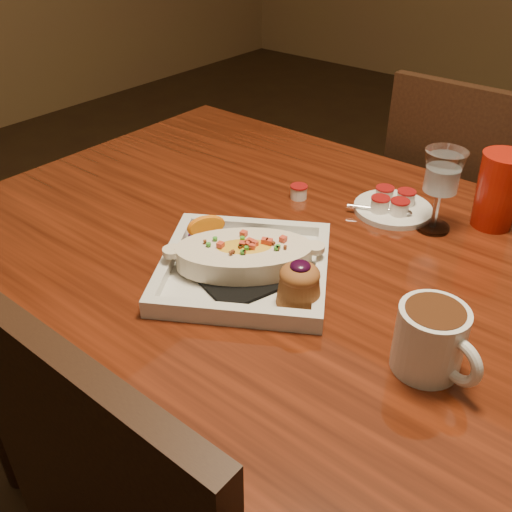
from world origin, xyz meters
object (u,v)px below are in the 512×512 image
Objects in this scene: chair_far at (467,239)px; plate at (249,263)px; table at (342,315)px; coffee_mug at (432,338)px; goblet at (442,176)px; red_tumbler at (499,191)px; saucer at (392,206)px.

chair_far is 2.55× the size of plate.
coffee_mug reaches higher than table.
red_tumbler is at bearing 46.65° from goblet.
coffee_mug is at bearing -66.39° from goblet.
chair_far is 0.80m from plate.
goblet reaches higher than plate.
coffee_mug is at bearing -33.08° from plate.
saucer is (0.07, 0.34, -0.02)m from plate.
coffee_mug is 0.83× the size of saucer.
saucer is at bearing 173.84° from goblet.
table is at bearing -113.58° from red_tumbler.
coffee_mug reaches higher than saucer.
coffee_mug is (0.20, -0.13, 0.15)m from table.
goblet reaches higher than table.
chair_far reaches higher than table.
coffee_mug is 0.81× the size of goblet.
chair_far is at bearing 111.13° from red_tumbler.
chair_far is at bearing 90.00° from table.
table is 9.98× the size of saucer.
chair_far is 0.84m from coffee_mug.
table is 12.01× the size of coffee_mug.
table is 0.28m from coffee_mug.
plate reaches higher than saucer.
red_tumbler reaches higher than table.
red_tumbler is at bearing 28.48° from plate.
coffee_mug is at bearing -55.78° from saucer.
chair_far is at bearing 50.20° from plate.
red_tumbler reaches higher than plate.
red_tumbler reaches higher than coffee_mug.
goblet is 1.02× the size of saucer.
saucer is (-0.04, -0.41, 0.26)m from chair_far.
coffee_mug is at bearing 104.85° from chair_far.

